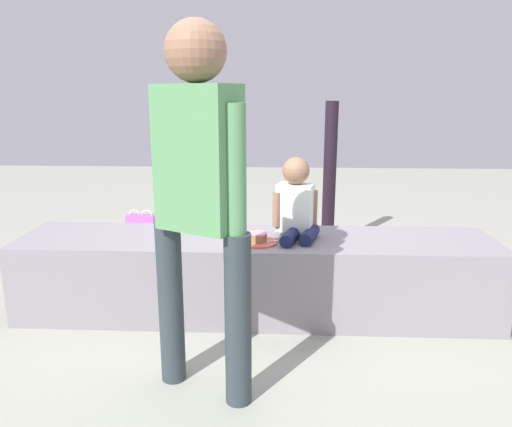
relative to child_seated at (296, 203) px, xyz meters
The scene contains 13 objects.
ground_plane 0.74m from the child_seated, behind, with size 12.00×12.00×0.00m, color #96998A.
concrete_ledge 0.52m from the child_seated, behind, with size 2.86×0.59×0.48m, color gray.
child_seated is the anchor object (origin of this frame).
adult_standing 1.00m from the child_seated, 117.08° to the right, with size 0.44×0.32×1.62m.
cake_plate 0.32m from the child_seated, 149.17° to the right, with size 0.22×0.22×0.07m.
gift_bag 2.01m from the child_seated, 134.53° to the left, with size 0.26×0.10×0.31m.
railing_post 1.34m from the child_seated, 75.76° to the left, with size 0.36×0.36×1.27m.
water_bottle_near_gift 1.58m from the child_seated, 131.57° to the left, with size 0.07×0.07×0.20m.
water_bottle_far_side 0.95m from the child_seated, 122.64° to the left, with size 0.07×0.07×0.24m.
party_cup_red 1.10m from the child_seated, 80.08° to the left, with size 0.08×0.08×0.12m, color red.
cake_box_white 1.40m from the child_seated, 154.56° to the left, with size 0.30×0.29×0.12m, color white.
handbag_black_leather 1.26m from the child_seated, 115.81° to the left, with size 0.27×0.12×0.31m.
handbag_brown_canvas 0.76m from the child_seated, 70.65° to the left, with size 0.30×0.12×0.36m.
Camera 1 is at (0.14, -2.81, 1.34)m, focal length 34.19 mm.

